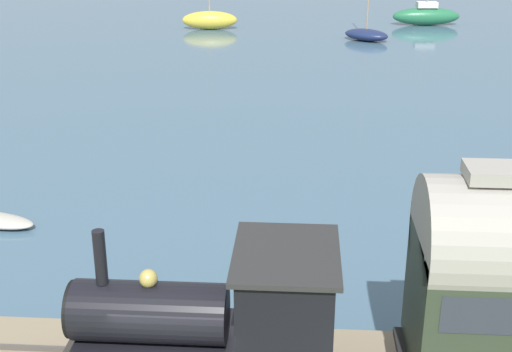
# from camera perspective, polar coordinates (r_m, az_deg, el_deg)

# --- Properties ---
(harbor_water) EXTENTS (80.00, 80.00, 0.01)m
(harbor_water) POSITION_cam_1_polar(r_m,az_deg,el_deg) (55.22, 1.41, 11.37)
(harbor_water) COLOR #426075
(harbor_water) RESTS_ON ground
(steam_locomotive) EXTENTS (2.50, 5.61, 3.31)m
(steam_locomotive) POSITION_cam_1_polar(r_m,az_deg,el_deg) (14.03, -2.34, -10.73)
(steam_locomotive) COLOR black
(steam_locomotive) RESTS_ON rail_embankment
(sailboat_green) EXTENTS (1.96, 5.46, 5.69)m
(sailboat_green) POSITION_cam_1_polar(r_m,az_deg,el_deg) (60.10, 13.45, 12.38)
(sailboat_green) COLOR #236B42
(sailboat_green) RESTS_ON harbor_water
(sailboat_yellow) EXTENTS (1.79, 4.38, 5.42)m
(sailboat_yellow) POSITION_cam_1_polar(r_m,az_deg,el_deg) (56.82, -3.72, 12.35)
(sailboat_yellow) COLOR gold
(sailboat_yellow) RESTS_ON harbor_water
(sailboat_navy) EXTENTS (3.13, 3.71, 8.00)m
(sailboat_navy) POSITION_cam_1_polar(r_m,az_deg,el_deg) (52.71, 8.82, 11.16)
(sailboat_navy) COLOR #192347
(sailboat_navy) RESTS_ON harbor_water
(rowboat_mid_harbor) EXTENTS (2.05, 2.55, 0.48)m
(rowboat_mid_harbor) POSITION_cam_1_polar(r_m,az_deg,el_deg) (26.45, 17.74, -0.69)
(rowboat_mid_harbor) COLOR silver
(rowboat_mid_harbor) RESTS_ON harbor_water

